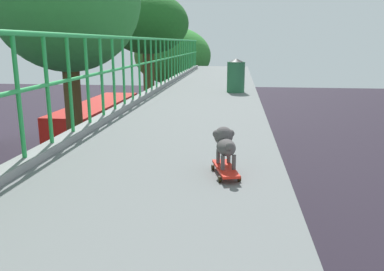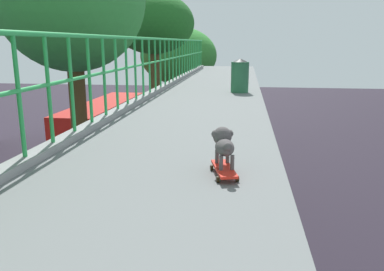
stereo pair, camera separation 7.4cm
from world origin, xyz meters
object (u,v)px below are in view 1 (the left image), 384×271
Objects in this scene: toy_skateboard at (225,169)px; small_dog at (225,143)px; litter_bin at (236,75)px; car_silver_fifth at (98,197)px; city_bus at (98,122)px.

small_dog is at bearing 97.96° from toy_skateboard.
litter_bin reaches higher than toy_skateboard.
litter_bin reaches higher than car_silver_fifth.
toy_skateboard is at bearing -63.41° from car_silver_fifth.
litter_bin is (5.58, -4.89, 5.43)m from car_silver_fifth.
small_dog is at bearing -66.64° from city_bus.
car_silver_fifth is 10.55m from city_bus.
toy_skateboard reaches higher than car_silver_fifth.
small_dog is (9.02, -20.89, 4.26)m from city_bus.
litter_bin is at bearing -58.47° from city_bus.
toy_skateboard is (5.54, -11.07, 5.08)m from car_silver_fifth.
toy_skateboard is 0.65× the size of litter_bin.
car_silver_fifth is 8.15× the size of toy_skateboard.
car_silver_fifth is 9.20m from litter_bin.
city_bus is 17.90m from litter_bin.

